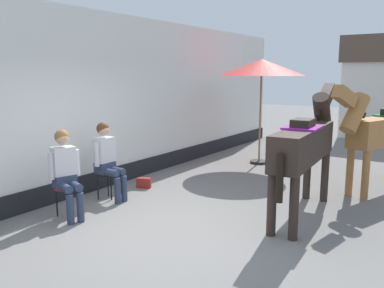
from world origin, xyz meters
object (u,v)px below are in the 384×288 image
at_px(seated_visitor_far, 107,157).
at_px(satchel_bag, 144,183).
at_px(cafe_parasol, 262,68).
at_px(saddled_horse_near, 306,143).
at_px(seated_visitor_near, 66,169).

bearing_deg(seated_visitor_far, satchel_bag, 86.80).
xyz_separation_m(seated_visitor_far, cafe_parasol, (1.00, 4.22, 1.59)).
height_order(seated_visitor_far, saddled_horse_near, saddled_horse_near).
relative_size(seated_visitor_near, satchel_bag, 4.96).
relative_size(cafe_parasol, satchel_bag, 9.21).
bearing_deg(cafe_parasol, seated_visitor_near, -99.26).
xyz_separation_m(seated_visitor_near, saddled_horse_near, (3.01, 2.23, 0.38)).
distance_m(seated_visitor_near, cafe_parasol, 5.54).
bearing_deg(satchel_bag, seated_visitor_near, -112.53).
bearing_deg(saddled_horse_near, seated_visitor_near, -143.39).
distance_m(seated_visitor_far, saddled_horse_near, 3.40).
distance_m(seated_visitor_far, satchel_bag, 1.13).
relative_size(saddled_horse_near, satchel_bag, 10.71).
bearing_deg(seated_visitor_far, saddled_horse_near, 21.11).
bearing_deg(seated_visitor_near, seated_visitor_far, 98.18).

